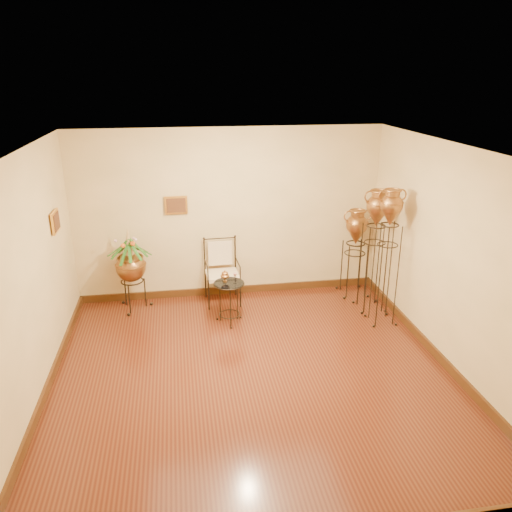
{
  "coord_description": "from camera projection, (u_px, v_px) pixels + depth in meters",
  "views": [
    {
      "loc": [
        -0.82,
        -5.34,
        3.6
      ],
      "look_at": [
        0.25,
        1.3,
        1.1
      ],
      "focal_mm": 35.0,
      "sensor_mm": 36.0,
      "label": 1
    }
  ],
  "objects": [
    {
      "name": "room_shell",
      "position": [
        252.0,
        244.0,
        5.72
      ],
      "size": [
        5.02,
        5.02,
        2.81
      ],
      "color": "beige",
      "rests_on": "ground"
    },
    {
      "name": "side_table",
      "position": [
        229.0,
        302.0,
        7.49
      ],
      "size": [
        0.46,
        0.46,
        0.83
      ],
      "rotation": [
        0.0,
        0.0,
        -0.01
      ],
      "color": "#2D2216",
      "rests_on": "ground"
    },
    {
      "name": "amphora_mid",
      "position": [
        374.0,
        250.0,
        7.74
      ],
      "size": [
        0.57,
        0.57,
        1.97
      ],
      "rotation": [
        0.0,
        0.0,
        -0.38
      ],
      "color": "#2D2216",
      "rests_on": "ground"
    },
    {
      "name": "ground",
      "position": [
        253.0,
        374.0,
        6.32
      ],
      "size": [
        5.0,
        5.0,
        0.0
      ],
      "primitive_type": "plane",
      "color": "#562714",
      "rests_on": "ground"
    },
    {
      "name": "amphora_tall",
      "position": [
        387.0,
        256.0,
        7.28
      ],
      "size": [
        0.53,
        0.53,
        2.08
      ],
      "rotation": [
        0.0,
        0.0,
        -0.38
      ],
      "color": "#2D2216",
      "rests_on": "ground"
    },
    {
      "name": "armchair",
      "position": [
        222.0,
        272.0,
        8.1
      ],
      "size": [
        0.61,
        0.58,
        1.05
      ],
      "rotation": [
        0.0,
        0.0,
        0.04
      ],
      "color": "#2D2216",
      "rests_on": "ground"
    },
    {
      "name": "planter_urn",
      "position": [
        131.0,
        264.0,
        7.8
      ],
      "size": [
        0.92,
        0.92,
        1.38
      ],
      "rotation": [
        0.0,
        0.0,
        -0.29
      ],
      "color": "#2D2216",
      "rests_on": "ground"
    },
    {
      "name": "amphora_short",
      "position": [
        355.0,
        252.0,
        8.35
      ],
      "size": [
        0.53,
        0.53,
        1.51
      ],
      "rotation": [
        0.0,
        0.0,
        -0.17
      ],
      "color": "#2D2216",
      "rests_on": "ground"
    }
  ]
}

